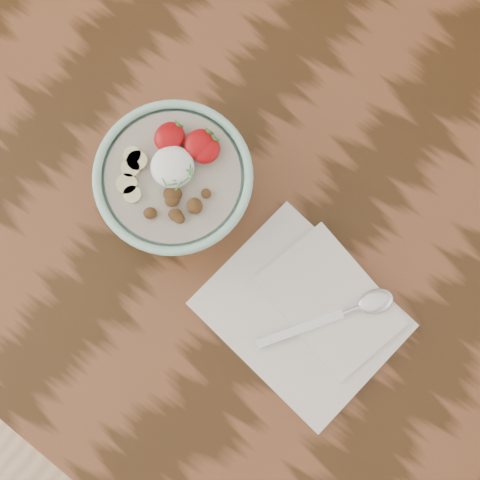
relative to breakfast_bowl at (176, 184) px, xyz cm
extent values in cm
cube|color=#331E0C|center=(-1.13, 6.88, -8.81)|extent=(160.00, 90.00, 4.00)
cylinder|color=#95C9B4|center=(0.02, -0.07, -6.18)|extent=(8.80, 8.80, 1.26)
torus|color=#95C9B4|center=(0.02, -0.07, 4.09)|extent=(20.02, 20.02, 1.15)
cylinder|color=#A99F8C|center=(0.02, -0.07, 3.46)|extent=(16.98, 16.98, 1.05)
ellipsoid|color=white|center=(-0.51, 0.67, 5.03)|extent=(5.42, 5.42, 2.98)
ellipsoid|color=#9C070B|center=(0.30, 5.00, 5.01)|extent=(3.74, 4.11, 2.06)
cone|color=#286623|center=(0.30, 6.68, 5.31)|extent=(1.40, 1.03, 1.52)
ellipsoid|color=#9C070B|center=(1.37, 4.93, 4.91)|extent=(3.37, 3.70, 1.85)
cone|color=#286623|center=(1.37, 6.45, 5.21)|extent=(1.40, 1.03, 1.52)
ellipsoid|color=#9C070B|center=(-3.22, 3.43, 5.00)|extent=(3.69, 4.06, 2.03)
cone|color=#286623|center=(-3.22, 5.09, 5.30)|extent=(1.40, 1.03, 1.52)
cylinder|color=#D2C48A|center=(-4.61, -1.31, 4.39)|extent=(2.54, 2.54, 0.70)
cylinder|color=#D2C48A|center=(-5.52, -1.10, 4.39)|extent=(2.20, 2.20, 0.70)
cylinder|color=#D2C48A|center=(-3.72, -4.39, 4.39)|extent=(2.60, 2.60, 0.70)
cylinder|color=#D2C48A|center=(-2.33, -5.00, 4.39)|extent=(2.20, 2.20, 0.70)
cylinder|color=#D2C48A|center=(-4.65, -2.57, 4.39)|extent=(2.36, 2.36, 0.70)
ellipsoid|color=#58371A|center=(3.92, -3.78, 4.64)|extent=(1.91, 1.44, 1.02)
ellipsoid|color=#58371A|center=(1.97, -2.57, 4.57)|extent=(2.43, 2.39, 0.97)
ellipsoid|color=#58371A|center=(4.71, 0.66, 4.43)|extent=(1.81, 1.81, 0.82)
ellipsoid|color=#58371A|center=(0.92, -5.46, 4.58)|extent=(2.26, 2.23, 1.33)
ellipsoid|color=#58371A|center=(3.47, -3.70, 4.57)|extent=(1.63, 1.80, 1.33)
ellipsoid|color=#58371A|center=(1.81, -1.64, 4.54)|extent=(2.18, 2.14, 0.91)
ellipsoid|color=#58371A|center=(4.62, -1.43, 4.67)|extent=(2.77, 2.69, 1.45)
ellipsoid|color=#58371A|center=(1.34, -2.07, 4.63)|extent=(2.29, 2.35, 0.95)
ellipsoid|color=#58371A|center=(3.03, -3.77, 4.44)|extent=(0.92, 1.29, 0.83)
cylinder|color=#388136|center=(0.91, 1.32, 5.99)|extent=(1.89, 0.21, 0.25)
cylinder|color=#388136|center=(1.02, -1.30, 5.99)|extent=(1.16, 1.24, 0.23)
cylinder|color=#388136|center=(0.81, 1.10, 5.99)|extent=(1.18, 0.29, 0.22)
cylinder|color=#388136|center=(1.82, -0.88, 5.99)|extent=(0.34, 1.39, 0.23)
cylinder|color=#388136|center=(0.17, -1.56, 5.99)|extent=(1.10, 0.60, 0.22)
cylinder|color=#388136|center=(2.17, 1.30, 5.99)|extent=(1.06, 1.33, 0.23)
cylinder|color=#388136|center=(0.02, 2.00, 5.99)|extent=(1.47, 0.32, 0.23)
cylinder|color=#388136|center=(0.57, 0.32, 5.99)|extent=(0.40, 1.41, 0.23)
cylinder|color=#388136|center=(0.41, -0.80, 5.99)|extent=(1.65, 0.59, 0.24)
cylinder|color=#388136|center=(0.14, 1.57, 5.99)|extent=(0.63, 1.58, 0.24)
cylinder|color=#388136|center=(1.68, 1.57, 5.99)|extent=(1.00, 1.28, 0.23)
cylinder|color=#388136|center=(2.03, 0.10, 5.99)|extent=(0.52, 1.34, 0.23)
cylinder|color=#388136|center=(-1.59, 1.46, 5.99)|extent=(0.60, 1.35, 0.23)
cube|color=silver|center=(23.23, -2.73, -6.34)|extent=(26.51, 22.35, 0.94)
cube|color=silver|center=(25.11, 1.03, -5.58)|extent=(20.09, 15.78, 0.56)
cube|color=silver|center=(24.15, -4.51, -5.12)|extent=(7.52, 10.92, 0.37)
cylinder|color=silver|center=(28.26, 1.99, -4.93)|extent=(2.33, 3.08, 0.74)
ellipsoid|color=silver|center=(29.90, 4.56, -4.80)|extent=(5.35, 5.85, 1.01)
camera|label=1|loc=(20.35, -12.58, 83.96)|focal=50.00mm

